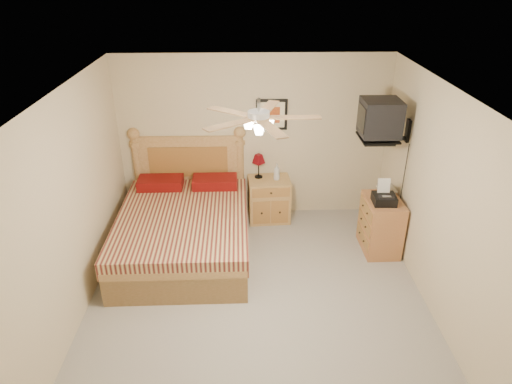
# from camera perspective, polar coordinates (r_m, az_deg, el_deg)

# --- Properties ---
(floor) EXTENTS (4.50, 4.50, 0.00)m
(floor) POSITION_cam_1_polar(r_m,az_deg,el_deg) (5.56, 0.20, -13.84)
(floor) COLOR gray
(floor) RESTS_ON ground
(ceiling) EXTENTS (4.00, 4.50, 0.04)m
(ceiling) POSITION_cam_1_polar(r_m,az_deg,el_deg) (4.36, 0.25, 11.84)
(ceiling) COLOR white
(ceiling) RESTS_ON ground
(wall_back) EXTENTS (4.00, 0.04, 2.50)m
(wall_back) POSITION_cam_1_polar(r_m,az_deg,el_deg) (6.88, -0.36, 6.74)
(wall_back) COLOR beige
(wall_back) RESTS_ON ground
(wall_left) EXTENTS (0.04, 4.50, 2.50)m
(wall_left) POSITION_cam_1_polar(r_m,az_deg,el_deg) (5.18, -22.49, -2.69)
(wall_left) COLOR beige
(wall_left) RESTS_ON ground
(wall_right) EXTENTS (0.04, 4.50, 2.50)m
(wall_right) POSITION_cam_1_polar(r_m,az_deg,el_deg) (5.29, 22.46, -2.10)
(wall_right) COLOR beige
(wall_right) RESTS_ON ground
(bed) EXTENTS (1.72, 2.25, 1.44)m
(bed) POSITION_cam_1_polar(r_m,az_deg,el_deg) (6.13, -9.26, -1.78)
(bed) COLOR #9F733D
(bed) RESTS_ON ground
(nightstand) EXTENTS (0.65, 0.51, 0.68)m
(nightstand) POSITION_cam_1_polar(r_m,az_deg,el_deg) (7.04, 1.63, -0.91)
(nightstand) COLOR #A47C43
(nightstand) RESTS_ON ground
(table_lamp) EXTENTS (0.21, 0.21, 0.37)m
(table_lamp) POSITION_cam_1_polar(r_m,az_deg,el_deg) (6.88, 0.33, 3.28)
(table_lamp) COLOR #61070E
(table_lamp) RESTS_ON nightstand
(lotion_bottle) EXTENTS (0.11, 0.11, 0.26)m
(lotion_bottle) POSITION_cam_1_polar(r_m,az_deg,el_deg) (6.84, 2.61, 2.55)
(lotion_bottle) COLOR silver
(lotion_bottle) RESTS_ON nightstand
(framed_picture) EXTENTS (0.46, 0.04, 0.46)m
(framed_picture) POSITION_cam_1_polar(r_m,az_deg,el_deg) (6.75, 1.96, 9.64)
(framed_picture) COLOR black
(framed_picture) RESTS_ON wall_back
(dresser) EXTENTS (0.47, 0.67, 0.78)m
(dresser) POSITION_cam_1_polar(r_m,az_deg,el_deg) (6.51, 15.33, -3.98)
(dresser) COLOR #A56339
(dresser) RESTS_ON ground
(fax_machine) EXTENTS (0.30, 0.32, 0.31)m
(fax_machine) POSITION_cam_1_polar(r_m,az_deg,el_deg) (6.18, 15.83, -0.08)
(fax_machine) COLOR black
(fax_machine) RESTS_ON dresser
(magazine_lower) EXTENTS (0.22, 0.29, 0.03)m
(magazine_lower) POSITION_cam_1_polar(r_m,az_deg,el_deg) (6.54, 15.00, 0.20)
(magazine_lower) COLOR #B2A78B
(magazine_lower) RESTS_ON dresser
(magazine_upper) EXTENTS (0.22, 0.30, 0.02)m
(magazine_upper) POSITION_cam_1_polar(r_m,az_deg,el_deg) (6.53, 15.20, 0.40)
(magazine_upper) COLOR gray
(magazine_upper) RESTS_ON magazine_lower
(wall_tv) EXTENTS (0.56, 0.46, 0.58)m
(wall_tv) POSITION_cam_1_polar(r_m,az_deg,el_deg) (6.13, 16.59, 8.56)
(wall_tv) COLOR black
(wall_tv) RESTS_ON wall_right
(ceiling_fan) EXTENTS (1.14, 1.14, 0.28)m
(ceiling_fan) POSITION_cam_1_polar(r_m,az_deg,el_deg) (4.20, 0.33, 9.28)
(ceiling_fan) COLOR silver
(ceiling_fan) RESTS_ON ceiling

